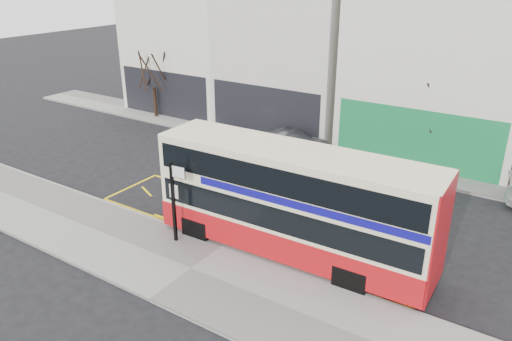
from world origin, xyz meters
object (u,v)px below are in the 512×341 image
Objects in this scene: double_decker_bus at (294,202)px; car_silver at (218,134)px; bus_stop_post at (174,195)px; car_grey at (292,143)px; street_tree_left at (152,60)px; street_tree_right at (436,92)px.

car_silver is at bearing 138.31° from double_decker_bus.
double_decker_bus reaches higher than bus_stop_post.
bus_stop_post is at bearing 175.87° from car_grey.
bus_stop_post is at bearing -43.60° from street_tree_left.
double_decker_bus is 1.75× the size of street_tree_right.
bus_stop_post is at bearing -113.26° from street_tree_right.
bus_stop_post is 0.85× the size of car_silver.
car_grey is 0.70× the size of street_tree_right.
street_tree_left is (-12.35, 11.76, 1.90)m from bus_stop_post.
street_tree_left is at bearing 87.27° from car_silver.
car_silver is at bearing 113.61° from bus_stop_post.
double_decker_bus is at bearing 18.02° from bus_stop_post.
bus_stop_post is 11.28m from car_silver.
double_decker_bus reaches higher than car_grey.
bus_stop_post is 0.55× the size of street_tree_left.
double_decker_bus is at bearing -31.52° from street_tree_left.
double_decker_bus reaches higher than car_silver.
car_silver is 7.88m from street_tree_left.
street_tree_left is (-6.87, 2.00, 3.31)m from car_silver.
street_tree_right is at bearing 61.01° from bus_stop_post.
car_silver is at bearing -163.28° from street_tree_right.
street_tree_left reaches higher than double_decker_bus.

